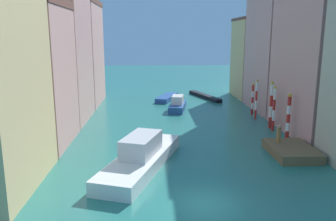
# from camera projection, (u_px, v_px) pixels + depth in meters

# --- Properties ---
(ground_plane) EXTENTS (154.00, 154.00, 0.00)m
(ground_plane) POSITION_uv_depth(u_px,v_px,m) (176.00, 114.00, 44.52)
(ground_plane) COLOR #28756B
(building_left_1) EXTENTS (7.45, 8.71, 13.12)m
(building_left_1) POSITION_uv_depth(u_px,v_px,m) (25.00, 74.00, 30.74)
(building_left_1) COLOR tan
(building_left_1) RESTS_ON ground
(building_left_2) EXTENTS (7.45, 9.95, 19.96)m
(building_left_2) POSITION_uv_depth(u_px,v_px,m) (52.00, 35.00, 39.21)
(building_left_2) COLOR tan
(building_left_2) RESTS_ON ground
(building_left_3) EXTENTS (7.45, 10.77, 14.95)m
(building_left_3) POSITION_uv_depth(u_px,v_px,m) (74.00, 53.00, 50.12)
(building_left_3) COLOR tan
(building_left_3) RESTS_ON ground
(building_right_1) EXTENTS (7.45, 11.87, 18.09)m
(building_right_1) POSITION_uv_depth(u_px,v_px,m) (328.00, 44.00, 33.94)
(building_right_1) COLOR tan
(building_right_1) RESTS_ON ground
(building_right_2) EXTENTS (7.45, 11.11, 18.42)m
(building_right_2) POSITION_uv_depth(u_px,v_px,m) (283.00, 41.00, 45.30)
(building_right_2) COLOR tan
(building_right_2) RESTS_ON ground
(building_right_3) EXTENTS (7.45, 8.89, 12.74)m
(building_right_3) POSITION_uv_depth(u_px,v_px,m) (259.00, 58.00, 55.78)
(building_right_3) COLOR #DBB77A
(building_right_3) RESTS_ON ground
(waterfront_dock) EXTENTS (3.48, 5.06, 0.77)m
(waterfront_dock) POSITION_uv_depth(u_px,v_px,m) (292.00, 151.00, 28.93)
(waterfront_dock) COLOR brown
(waterfront_dock) RESTS_ON ground
(person_on_dock) EXTENTS (0.36, 0.36, 1.57)m
(person_on_dock) POSITION_uv_depth(u_px,v_px,m) (279.00, 134.00, 29.83)
(person_on_dock) COLOR olive
(person_on_dock) RESTS_ON waterfront_dock
(mooring_pole_0) EXTENTS (0.38, 0.38, 4.55)m
(mooring_pole_0) POSITION_uv_depth(u_px,v_px,m) (288.00, 116.00, 33.01)
(mooring_pole_0) COLOR red
(mooring_pole_0) RESTS_ON ground
(mooring_pole_1) EXTENTS (0.30, 0.30, 4.79)m
(mooring_pole_1) POSITION_uv_depth(u_px,v_px,m) (274.00, 108.00, 35.96)
(mooring_pole_1) COLOR red
(mooring_pole_1) RESTS_ON ground
(mooring_pole_2) EXTENTS (0.38, 0.38, 5.12)m
(mooring_pole_2) POSITION_uv_depth(u_px,v_px,m) (271.00, 104.00, 37.27)
(mooring_pole_2) COLOR red
(mooring_pole_2) RESTS_ON ground
(mooring_pole_3) EXTENTS (0.28, 0.28, 4.82)m
(mooring_pole_3) POSITION_uv_depth(u_px,v_px,m) (256.00, 99.00, 41.33)
(mooring_pole_3) COLOR red
(mooring_pole_3) RESTS_ON ground
(mooring_pole_4) EXTENTS (0.31, 0.31, 4.08)m
(mooring_pole_4) POSITION_uv_depth(u_px,v_px,m) (253.00, 99.00, 43.64)
(mooring_pole_4) COLOR red
(mooring_pole_4) RESTS_ON ground
(vaporetto_white) EXTENTS (6.58, 11.94, 2.53)m
(vaporetto_white) POSITION_uv_depth(u_px,v_px,m) (141.00, 157.00, 26.22)
(vaporetto_white) COLOR white
(vaporetto_white) RESTS_ON ground
(gondola_black) EXTENTS (4.07, 9.53, 0.55)m
(gondola_black) POSITION_uv_depth(u_px,v_px,m) (205.00, 96.00, 56.06)
(gondola_black) COLOR black
(gondola_black) RESTS_ON ground
(motorboat_0) EXTENTS (2.94, 6.19, 1.98)m
(motorboat_0) POSITION_uv_depth(u_px,v_px,m) (178.00, 105.00, 46.78)
(motorboat_0) COLOR #234C93
(motorboat_0) RESTS_ON ground
(motorboat_1) EXTENTS (3.96, 7.15, 0.72)m
(motorboat_1) POSITION_uv_depth(u_px,v_px,m) (167.00, 98.00, 54.24)
(motorboat_1) COLOR #234C93
(motorboat_1) RESTS_ON ground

